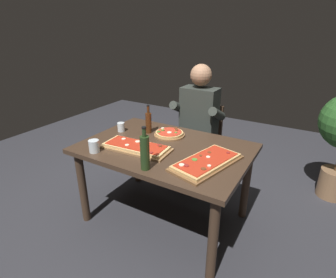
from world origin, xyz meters
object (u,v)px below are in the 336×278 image
at_px(pizza_rectangular_front, 136,147).
at_px(seated_diner, 197,121).
at_px(dining_table, 165,157).
at_px(tumbler_near_camera, 121,128).
at_px(pizza_rectangular_left, 207,162).
at_px(wine_bottle_dark, 149,122).
at_px(diner_chair, 201,139).
at_px(tumbler_far_side, 94,147).
at_px(pizza_round_far, 169,134).
at_px(oil_bottle_amber, 145,152).

xyz_separation_m(pizza_rectangular_front, seated_diner, (0.13, 0.90, -0.02)).
bearing_deg(dining_table, tumbler_near_camera, 170.99).
height_order(dining_table, pizza_rectangular_front, pizza_rectangular_front).
relative_size(pizza_rectangular_left, wine_bottle_dark, 2.29).
bearing_deg(diner_chair, tumbler_far_side, -107.55).
xyz_separation_m(pizza_round_far, diner_chair, (0.05, 0.63, -0.27)).
xyz_separation_m(dining_table, diner_chair, (-0.04, 0.86, -0.16)).
height_order(dining_table, seated_diner, seated_diner).
height_order(dining_table, diner_chair, diner_chair).
xyz_separation_m(pizza_round_far, tumbler_near_camera, (-0.46, -0.14, 0.02)).
bearing_deg(pizza_round_far, oil_bottle_amber, -74.81).
xyz_separation_m(pizza_rectangular_left, tumbler_near_camera, (-0.97, 0.20, 0.02)).
bearing_deg(pizza_rectangular_front, diner_chair, 82.61).
bearing_deg(oil_bottle_amber, seated_diner, 96.24).
distance_m(pizza_rectangular_left, diner_chair, 1.11).
bearing_deg(seated_diner, oil_bottle_amber, -83.76).
bearing_deg(pizza_rectangular_left, tumbler_near_camera, 168.39).
bearing_deg(pizza_rectangular_front, oil_bottle_amber, -42.13).
relative_size(pizza_rectangular_left, tumbler_far_side, 6.20).
bearing_deg(pizza_rectangular_front, tumbler_near_camera, 145.75).
height_order(pizza_round_far, tumbler_near_camera, tumbler_near_camera).
bearing_deg(diner_chair, pizza_rectangular_left, -64.11).
xyz_separation_m(oil_bottle_amber, tumbler_near_camera, (-0.63, 0.48, -0.10)).
relative_size(pizza_rectangular_front, oil_bottle_amber, 1.86).
bearing_deg(pizza_rectangular_left, tumbler_far_side, -162.80).
bearing_deg(pizza_round_far, dining_table, -68.37).
xyz_separation_m(dining_table, tumbler_far_side, (-0.43, -0.38, 0.14)).
xyz_separation_m(oil_bottle_amber, tumbler_far_side, (-0.51, 0.02, -0.09)).
xyz_separation_m(wine_bottle_dark, tumbler_far_side, (-0.14, -0.57, -0.06)).
height_order(pizza_rectangular_front, pizza_round_far, same).
xyz_separation_m(dining_table, pizza_round_far, (-0.09, 0.23, 0.11)).
distance_m(pizza_rectangular_left, seated_diner, 0.97).
distance_m(dining_table, tumbler_far_side, 0.59).
distance_m(oil_bottle_amber, tumbler_far_side, 0.52).
height_order(pizza_rectangular_front, wine_bottle_dark, wine_bottle_dark).
distance_m(pizza_rectangular_front, seated_diner, 0.91).
height_order(pizza_round_far, tumbler_far_side, tumbler_far_side).
height_order(tumbler_far_side, seated_diner, seated_diner).
height_order(dining_table, oil_bottle_amber, oil_bottle_amber).
height_order(pizza_rectangular_left, seated_diner, seated_diner).
distance_m(pizza_round_far, wine_bottle_dark, 0.23).
height_order(pizza_round_far, oil_bottle_amber, oil_bottle_amber).
height_order(oil_bottle_amber, diner_chair, oil_bottle_amber).
bearing_deg(dining_table, pizza_round_far, 111.63).
distance_m(dining_table, seated_diner, 0.74).
relative_size(wine_bottle_dark, tumbler_far_side, 2.71).
bearing_deg(tumbler_near_camera, dining_table, -9.01).
xyz_separation_m(dining_table, tumbler_near_camera, (-0.55, 0.09, 0.13)).
bearing_deg(diner_chair, wine_bottle_dark, -110.99).
bearing_deg(pizza_rectangular_left, diner_chair, 115.89).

